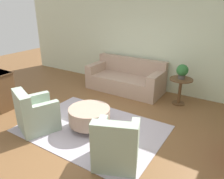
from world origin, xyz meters
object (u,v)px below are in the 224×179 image
Objects in this scene: armchair_left at (35,114)px; armchair_right at (116,145)px; side_table at (180,87)px; ottoman_table at (89,115)px; potted_plant_on_side_table at (182,71)px; couch at (126,79)px.

armchair_right is (1.98, 0.00, 0.00)m from armchair_left.
armchair_right is 2.87m from side_table.
armchair_left is at bearing -144.81° from ottoman_table.
ottoman_table is 2.61m from potted_plant_on_side_table.
side_table is (2.17, 2.86, 0.13)m from armchair_left.
armchair_right is (1.48, -2.97, 0.02)m from couch.
armchair_left and armchair_right have the same top height.
side_table is (1.25, 2.21, 0.19)m from ottoman_table.
armchair_left reaches higher than ottoman_table.
couch is 6.03× the size of potted_plant_on_side_table.
armchair_right is at bearing -93.94° from side_table.
couch is 2.37m from ottoman_table.
ottoman_table is (-1.06, 0.65, -0.06)m from armchair_right.
couch is 3.23× the size of side_table.
ottoman_table is at bearing -119.60° from potted_plant_on_side_table.
side_table is 1.87× the size of potted_plant_on_side_table.
ottoman_table is 2.33× the size of potted_plant_on_side_table.
couch reaches higher than armchair_left.
armchair_left reaches higher than side_table.
potted_plant_on_side_table is (0.20, 2.86, 0.56)m from armchair_right.
potted_plant_on_side_table reaches higher than armchair_left.
armchair_left is 1.12m from ottoman_table.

